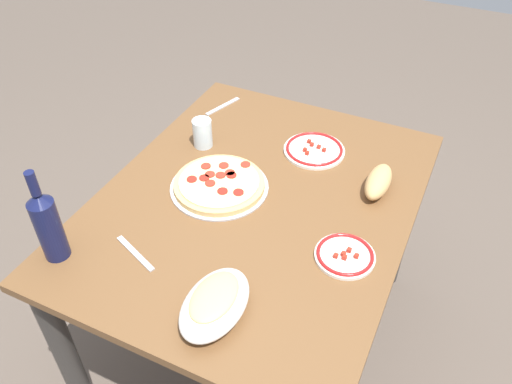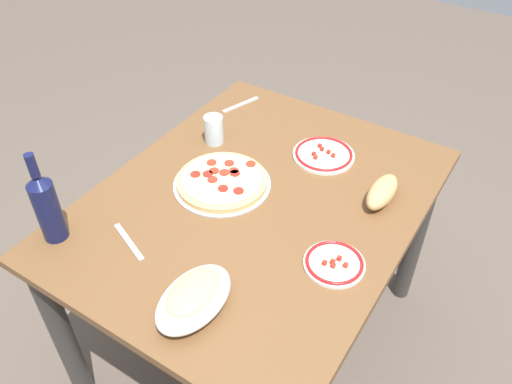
% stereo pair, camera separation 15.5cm
% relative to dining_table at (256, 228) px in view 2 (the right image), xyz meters
% --- Properties ---
extents(ground_plane, '(8.00, 8.00, 0.00)m').
position_rel_dining_table_xyz_m(ground_plane, '(0.00, 0.00, -0.63)').
color(ground_plane, brown).
rests_on(ground_plane, ground).
extents(dining_table, '(1.20, 0.94, 0.75)m').
position_rel_dining_table_xyz_m(dining_table, '(0.00, 0.00, 0.00)').
color(dining_table, brown).
rests_on(dining_table, ground).
extents(pepperoni_pizza, '(0.32, 0.32, 0.03)m').
position_rel_dining_table_xyz_m(pepperoni_pizza, '(0.00, 0.13, 0.14)').
color(pepperoni_pizza, '#B7B7BC').
rests_on(pepperoni_pizza, dining_table).
extents(baked_pasta_dish, '(0.24, 0.15, 0.08)m').
position_rel_dining_table_xyz_m(baked_pasta_dish, '(-0.43, -0.09, 0.17)').
color(baked_pasta_dish, white).
rests_on(baked_pasta_dish, dining_table).
extents(wine_bottle, '(0.07, 0.07, 0.29)m').
position_rel_dining_table_xyz_m(wine_bottle, '(-0.45, 0.40, 0.24)').
color(wine_bottle, '#141942').
rests_on(wine_bottle, dining_table).
extents(water_glass, '(0.07, 0.07, 0.10)m').
position_rel_dining_table_xyz_m(water_glass, '(0.18, 0.29, 0.18)').
color(water_glass, silver).
rests_on(water_glass, dining_table).
extents(side_plate_near, '(0.17, 0.17, 0.02)m').
position_rel_dining_table_xyz_m(side_plate_near, '(-0.11, -0.33, 0.14)').
color(side_plate_near, white).
rests_on(side_plate_near, dining_table).
extents(side_plate_far, '(0.21, 0.21, 0.02)m').
position_rel_dining_table_xyz_m(side_plate_far, '(0.31, -0.08, 0.14)').
color(side_plate_far, white).
rests_on(side_plate_far, dining_table).
extents(bread_loaf, '(0.18, 0.07, 0.07)m').
position_rel_dining_table_xyz_m(bread_loaf, '(0.21, -0.33, 0.16)').
color(bread_loaf, tan).
rests_on(bread_loaf, dining_table).
extents(fork_left, '(0.17, 0.07, 0.00)m').
position_rel_dining_table_xyz_m(fork_left, '(0.44, 0.35, 0.13)').
color(fork_left, '#B7B7BC').
rests_on(fork_left, dining_table).
extents(fork_right, '(0.08, 0.16, 0.00)m').
position_rel_dining_table_xyz_m(fork_right, '(-0.35, 0.21, 0.13)').
color(fork_right, '#B7B7BC').
rests_on(fork_right, dining_table).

